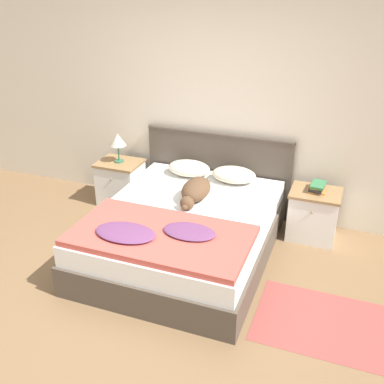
{
  "coord_description": "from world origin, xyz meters",
  "views": [
    {
      "loc": [
        1.56,
        -2.61,
        2.59
      ],
      "look_at": [
        0.12,
        1.2,
        0.61
      ],
      "focal_mm": 42.0,
      "sensor_mm": 36.0,
      "label": 1
    }
  ],
  "objects": [
    {
      "name": "headboard",
      "position": [
        0.12,
        2.06,
        0.51
      ],
      "size": [
        1.74,
        0.06,
        0.98
      ],
      "color": "#4C4238",
      "rests_on": "ground_plane"
    },
    {
      "name": "wall_back",
      "position": [
        0.0,
        2.13,
        1.27
      ],
      "size": [
        9.0,
        0.06,
        2.55
      ],
      "color": "beige",
      "rests_on": "ground_plane"
    },
    {
      "name": "quilt",
      "position": [
        0.11,
        0.42,
        0.55
      ],
      "size": [
        1.57,
        0.86,
        0.1
      ],
      "color": "#BC4C42",
      "rests_on": "bed"
    },
    {
      "name": "nightstand_left",
      "position": [
        -1.04,
        1.79,
        0.27
      ],
      "size": [
        0.52,
        0.44,
        0.55
      ],
      "color": "white",
      "rests_on": "ground_plane"
    },
    {
      "name": "ground_plane",
      "position": [
        0.0,
        0.0,
        0.0
      ],
      "size": [
        16.0,
        16.0,
        0.0
      ],
      "primitive_type": "plane",
      "color": "brown"
    },
    {
      "name": "pillow_left",
      "position": [
        -0.14,
        1.81,
        0.59
      ],
      "size": [
        0.49,
        0.35,
        0.16
      ],
      "color": "beige",
      "rests_on": "bed"
    },
    {
      "name": "rug",
      "position": [
        1.66,
        0.44,
        0.0
      ],
      "size": [
        1.28,
        0.82,
        0.0
      ],
      "color": "#93423D",
      "rests_on": "ground_plane"
    },
    {
      "name": "nightstand_right",
      "position": [
        1.29,
        1.79,
        0.27
      ],
      "size": [
        0.52,
        0.44,
        0.55
      ],
      "color": "white",
      "rests_on": "ground_plane"
    },
    {
      "name": "table_lamp",
      "position": [
        -1.04,
        1.8,
        0.82
      ],
      "size": [
        0.2,
        0.2,
        0.36
      ],
      "color": "#336B4C",
      "rests_on": "nightstand_left"
    },
    {
      "name": "bed",
      "position": [
        0.12,
        0.99,
        0.25
      ],
      "size": [
        1.66,
        2.09,
        0.51
      ],
      "color": "#4C4238",
      "rests_on": "ground_plane"
    },
    {
      "name": "pillow_right",
      "position": [
        0.39,
        1.81,
        0.59
      ],
      "size": [
        0.49,
        0.35,
        0.16
      ],
      "color": "beige",
      "rests_on": "bed"
    },
    {
      "name": "dog",
      "position": [
        0.15,
        1.25,
        0.61
      ],
      "size": [
        0.27,
        0.65,
        0.21
      ],
      "color": "brown",
      "rests_on": "bed"
    },
    {
      "name": "book_stack",
      "position": [
        1.29,
        1.82,
        0.59
      ],
      "size": [
        0.18,
        0.25,
        0.08
      ],
      "color": "orange",
      "rests_on": "nightstand_right"
    }
  ]
}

